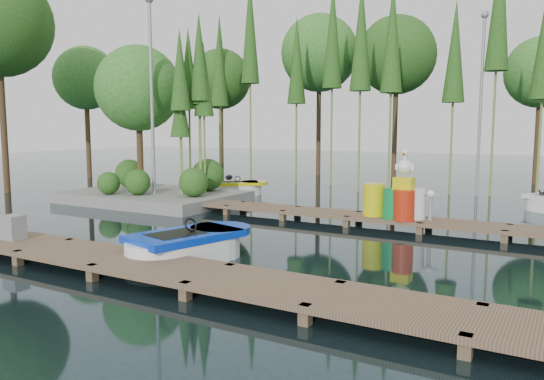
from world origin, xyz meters
The scene contains 13 objects.
ground_plane centered at (0.00, 0.00, 0.00)m, with size 90.00×90.00×0.00m, color #1B2D33.
near_dock centered at (0.00, -4.50, 0.23)m, with size 18.00×1.50×0.50m.
far_dock centered at (1.00, 2.50, 0.23)m, with size 15.00×1.20×0.50m.
island centered at (-6.30, 3.29, 3.18)m, with size 6.20×4.20×6.75m.
tree_screen centered at (-2.04, 10.60, 6.12)m, with size 34.42×18.53×10.31m.
lamp_island centered at (-5.50, 2.50, 4.26)m, with size 0.30×0.30×7.25m.
lamp_rear centered at (4.00, 11.00, 4.26)m, with size 0.30×0.30×7.25m.
boat_blue centered at (0.58, -3.15, 0.28)m, with size 2.02×3.14×0.97m.
boat_yellow_far centered at (-4.62, 6.33, 0.27)m, with size 2.68×2.40×1.25m.
utility_cabinet centered at (-3.19, -4.50, 0.57)m, with size 0.44×0.37×0.54m, color gray.
yellow_barrel centered at (2.63, 2.50, 0.75)m, with size 0.60×0.60×0.90m, color #CFCB0A.
drum_cluster centered at (3.52, 2.35, 0.85)m, with size 1.08×0.99×1.87m.
seagull_post centered at (4.18, 2.50, 0.84)m, with size 0.50×0.27×0.81m.
Camera 1 is at (7.49, -11.57, 2.78)m, focal length 35.00 mm.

